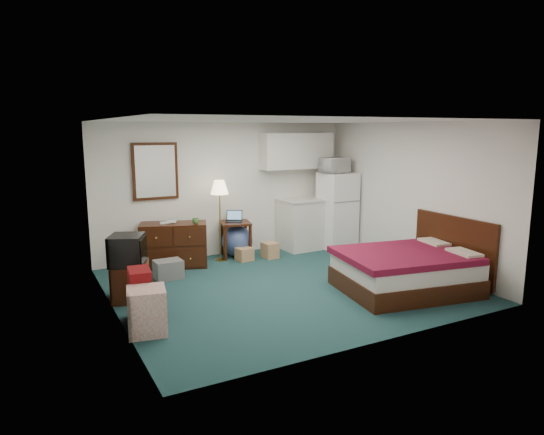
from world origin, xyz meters
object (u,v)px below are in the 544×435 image
floor_lamp (220,221)px  fridge (337,211)px  desk (236,239)px  bed (405,272)px  dresser (174,245)px  tv_stand (130,282)px  suitcase (140,295)px  kitchen_counter (304,224)px

floor_lamp → fridge: bearing=-5.0°
desk → bed: 3.31m
dresser → tv_stand: size_ratio=2.02×
bed → suitcase: suitcase is taller
bed → desk: bearing=125.4°
desk → floor_lamp: bearing=-151.1°
suitcase → dresser: bearing=70.3°
kitchen_counter → suitcase: 4.41m
dresser → suitcase: (-1.08, -2.20, -0.05)m
dresser → bed: size_ratio=0.61×
suitcase → desk: bearing=51.4°
desk → fridge: fridge is taller
floor_lamp → suitcase: bearing=-131.7°
desk → suitcase: (-2.30, -2.29, -0.00)m
fridge → suitcase: size_ratio=2.28×
floor_lamp → tv_stand: 2.37m
kitchen_counter → tv_stand: (-3.73, -1.41, -0.23)m
kitchen_counter → fridge: bearing=-27.7°
floor_lamp → fridge: 2.44m
floor_lamp → bed: size_ratio=0.80×
desk → suitcase: bearing=-121.7°
floor_lamp → kitchen_counter: size_ratio=1.50×
tv_stand → dresser: bearing=67.4°
desk → kitchen_counter: kitchen_counter is taller
fridge → floor_lamp: bearing=174.5°
tv_stand → suitcase: suitcase is taller
dresser → suitcase: bearing=-97.2°
bed → tv_stand: bearing=166.8°
floor_lamp → suitcase: (-1.95, -2.19, -0.40)m
dresser → floor_lamp: bearing=18.6°
kitchen_counter → fridge: (0.61, -0.29, 0.27)m
fridge → bed: bearing=-104.1°
tv_stand → floor_lamp: bearing=50.0°
fridge → suitcase: 4.83m
kitchen_counter → tv_stand: kitchen_counter is taller
dresser → fridge: fridge is taller
fridge → suitcase: fridge is taller
tv_stand → bed: bearing=-7.9°
dresser → desk: size_ratio=1.69×
floor_lamp → kitchen_counter: 1.84m
desk → tv_stand: size_ratio=1.20×
bed → suitcase: 3.80m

